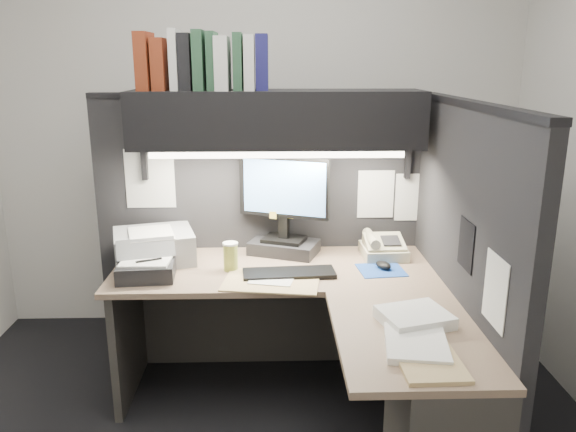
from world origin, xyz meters
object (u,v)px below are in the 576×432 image
object	(u,v)px
monitor	(284,216)
notebook_stack	(147,270)
desk	(346,369)
telephone	(384,248)
coffee_cup	(231,257)
keyboard	(289,273)
printer	(154,246)
overhead_shelf	(277,119)

from	to	relation	value
monitor	notebook_stack	distance (m)	0.81
desk	telephone	bearing A→B (deg)	67.53
coffee_cup	keyboard	bearing A→B (deg)	-15.89
keyboard	printer	world-z (taller)	printer
telephone	notebook_stack	size ratio (longest dim) A/B	0.89
desk	printer	distance (m)	1.25
keyboard	printer	size ratio (longest dim) A/B	1.14
overhead_shelf	coffee_cup	size ratio (longest dim) A/B	10.89
overhead_shelf	monitor	xyz separation A→B (m)	(0.04, 0.04, -0.55)
printer	telephone	bearing A→B (deg)	-14.17
coffee_cup	monitor	bearing A→B (deg)	42.37
monitor	printer	size ratio (longest dim) A/B	1.35
printer	overhead_shelf	bearing A→B (deg)	-10.20
monitor	keyboard	size ratio (longest dim) A/B	1.19
printer	coffee_cup	bearing A→B (deg)	-35.99
keyboard	monitor	bearing A→B (deg)	88.64
desk	overhead_shelf	size ratio (longest dim) A/B	1.10
coffee_cup	desk	bearing A→B (deg)	-43.80
keyboard	coffee_cup	xyz separation A→B (m)	(-0.31, 0.09, 0.06)
monitor	telephone	size ratio (longest dim) A/B	2.26
desk	monitor	size ratio (longest dim) A/B	3.02
telephone	coffee_cup	distance (m)	0.87
overhead_shelf	printer	distance (m)	0.97
overhead_shelf	notebook_stack	bearing A→B (deg)	-154.28
keyboard	printer	xyz separation A→B (m)	(-0.74, 0.25, 0.07)
coffee_cup	notebook_stack	xyz separation A→B (m)	(-0.42, -0.10, -0.03)
coffee_cup	printer	size ratio (longest dim) A/B	0.34
desk	notebook_stack	size ratio (longest dim) A/B	6.06
telephone	coffee_cup	xyz separation A→B (m)	(-0.85, -0.19, 0.02)
printer	keyboard	bearing A→B (deg)	-34.18
overhead_shelf	keyboard	bearing A→B (deg)	-79.81
keyboard	telephone	xyz separation A→B (m)	(0.54, 0.28, 0.04)
keyboard	notebook_stack	xyz separation A→B (m)	(-0.73, -0.01, 0.03)
overhead_shelf	keyboard	world-z (taller)	overhead_shelf
notebook_stack	monitor	bearing A→B (deg)	26.92
monitor	notebook_stack	size ratio (longest dim) A/B	2.01
desk	coffee_cup	size ratio (longest dim) A/B	11.95
desk	coffee_cup	world-z (taller)	coffee_cup
overhead_shelf	printer	bearing A→B (deg)	-174.53
telephone	printer	distance (m)	1.28
overhead_shelf	telephone	size ratio (longest dim) A/B	6.22
notebook_stack	overhead_shelf	bearing A→B (deg)	25.72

